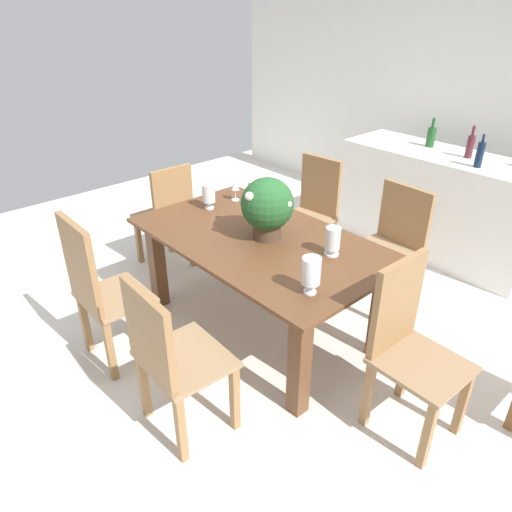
% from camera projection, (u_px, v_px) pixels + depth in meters
% --- Properties ---
extents(ground_plane, '(7.04, 7.04, 0.00)m').
position_uv_depth(ground_plane, '(278.00, 316.00, 3.70)').
color(ground_plane, silver).
extents(back_wall, '(6.40, 0.10, 2.60)m').
position_uv_depth(back_wall, '(475.00, 100.00, 4.59)').
color(back_wall, white).
rests_on(back_wall, ground).
extents(dining_table, '(1.79, 1.05, 0.74)m').
position_uv_depth(dining_table, '(260.00, 257.00, 3.31)').
color(dining_table, brown).
rests_on(dining_table, ground).
extents(chair_far_right, '(0.49, 0.47, 0.95)m').
position_uv_depth(chair_far_right, '(393.00, 240.00, 3.66)').
color(chair_far_right, olive).
rests_on(chair_far_right, ground).
extents(chair_far_left, '(0.46, 0.44, 0.98)m').
position_uv_depth(chair_far_left, '(313.00, 208.00, 4.18)').
color(chair_far_left, olive).
rests_on(chair_far_left, ground).
extents(chair_near_left, '(0.46, 0.41, 1.05)m').
position_uv_depth(chair_near_left, '(98.00, 287.00, 2.99)').
color(chair_near_left, olive).
rests_on(chair_near_left, ground).
extents(chair_near_right, '(0.50, 0.44, 0.97)m').
position_uv_depth(chair_near_right, '(169.00, 354.00, 2.48)').
color(chair_near_right, olive).
rests_on(chair_near_right, ground).
extents(chair_foot_end, '(0.46, 0.44, 1.02)m').
position_uv_depth(chair_foot_end, '(408.00, 342.00, 2.56)').
color(chair_foot_end, olive).
rests_on(chair_foot_end, ground).
extents(chair_head_end, '(0.45, 0.41, 0.97)m').
position_uv_depth(chair_head_end, '(168.00, 214.00, 4.11)').
color(chair_head_end, olive).
rests_on(chair_head_end, ground).
extents(flower_centerpiece, '(0.35, 0.36, 0.42)m').
position_uv_depth(flower_centerpiece, '(267.00, 206.00, 3.13)').
color(flower_centerpiece, '#4C3828').
rests_on(flower_centerpiece, dining_table).
extents(crystal_vase_left, '(0.11, 0.11, 0.22)m').
position_uv_depth(crystal_vase_left, '(311.00, 272.00, 2.58)').
color(crystal_vase_left, silver).
rests_on(crystal_vase_left, dining_table).
extents(crystal_vase_center_near, '(0.10, 0.10, 0.19)m').
position_uv_depth(crystal_vase_center_near, '(333.00, 240.00, 2.98)').
color(crystal_vase_center_near, silver).
rests_on(crystal_vase_center_near, dining_table).
extents(crystal_vase_right, '(0.10, 0.10, 0.19)m').
position_uv_depth(crystal_vase_right, '(209.00, 194.00, 3.63)').
color(crystal_vase_right, silver).
rests_on(crystal_vase_right, dining_table).
extents(wine_glass, '(0.06, 0.06, 0.17)m').
position_uv_depth(wine_glass, '(235.00, 186.00, 3.77)').
color(wine_glass, silver).
rests_on(wine_glass, dining_table).
extents(kitchen_counter, '(1.82, 0.63, 0.95)m').
position_uv_depth(kitchen_counter, '(437.00, 204.00, 4.45)').
color(kitchen_counter, white).
rests_on(kitchen_counter, ground).
extents(wine_bottle_green, '(0.06, 0.06, 0.27)m').
position_uv_depth(wine_bottle_green, '(480.00, 154.00, 3.85)').
color(wine_bottle_green, '#0F1E38').
rests_on(wine_bottle_green, kitchen_counter).
extents(wine_bottle_clear, '(0.08, 0.08, 0.26)m').
position_uv_depth(wine_bottle_clear, '(431.00, 136.00, 4.38)').
color(wine_bottle_clear, '#194C1E').
rests_on(wine_bottle_clear, kitchen_counter).
extents(wine_bottle_tall, '(0.06, 0.06, 0.27)m').
position_uv_depth(wine_bottle_tall, '(470.00, 146.00, 4.08)').
color(wine_bottle_tall, '#511E28').
rests_on(wine_bottle_tall, kitchen_counter).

